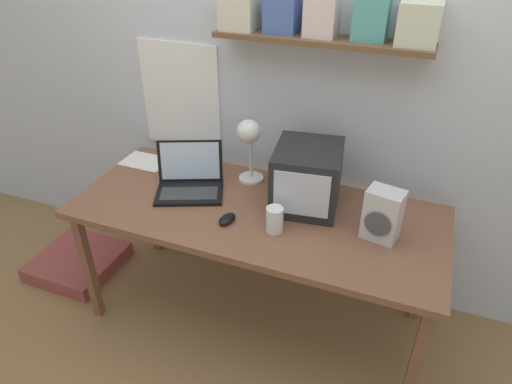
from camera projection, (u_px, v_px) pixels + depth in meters
name	position (u px, v px, depth m)	size (l,w,h in m)	color
ground_plane	(256.00, 315.00, 2.61)	(12.00, 12.00, 0.00)	olive
back_wall	(291.00, 65.00, 2.29)	(5.60, 0.24, 2.60)	silver
corner_desk	(256.00, 219.00, 2.25)	(1.80, 0.76, 0.73)	brown
crt_monitor	(307.00, 177.00, 2.19)	(0.35, 0.39, 0.30)	#232326
laptop	(190.00, 179.00, 2.35)	(0.41, 0.38, 0.24)	black
desk_lamp	(249.00, 139.00, 2.27)	(0.14, 0.19, 0.37)	silver
juice_glass	(275.00, 221.00, 2.05)	(0.08, 0.08, 0.12)	white
space_heater	(383.00, 215.00, 1.97)	(0.17, 0.14, 0.24)	silver
computer_mouse	(227.00, 219.00, 2.12)	(0.08, 0.11, 0.03)	black
printed_handout	(191.00, 167.00, 2.58)	(0.23, 0.19, 0.00)	silver
open_notebook	(145.00, 161.00, 2.63)	(0.26, 0.18, 0.00)	white
floor_cushion	(78.00, 262.00, 2.92)	(0.49, 0.49, 0.10)	#9E4440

